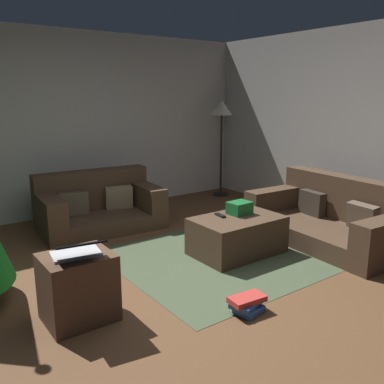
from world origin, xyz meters
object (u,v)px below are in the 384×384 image
object	(u,v)px
ottoman	(237,235)
corner_lamp	(222,115)
laptop	(77,251)
gift_box	(240,208)
tv_remote	(220,215)
couch_left	(98,206)
book_stack	(247,304)
side_table	(78,287)
couch_right	(332,219)

from	to	relation	value
ottoman	corner_lamp	size ratio (longest dim) A/B	0.60
ottoman	laptop	distance (m)	2.01
gift_box	tv_remote	distance (m)	0.25
laptop	couch_left	bearing A→B (deg)	63.27
gift_box	book_stack	size ratio (longest dim) A/B	0.80
side_table	book_stack	world-z (taller)	side_table
side_table	corner_lamp	bearing A→B (deg)	35.49
ottoman	side_table	bearing A→B (deg)	-170.85
side_table	tv_remote	bearing A→B (deg)	14.23
ottoman	laptop	bearing A→B (deg)	-169.26
couch_left	corner_lamp	distance (m)	2.73
gift_box	tv_remote	size ratio (longest dim) A/B	1.53
gift_box	side_table	distance (m)	2.09
laptop	side_table	bearing A→B (deg)	81.38
couch_right	ottoman	size ratio (longest dim) A/B	1.95
tv_remote	couch_left	bearing A→B (deg)	121.11
ottoman	side_table	size ratio (longest dim) A/B	1.82
couch_right	gift_box	size ratio (longest dim) A/B	7.76
gift_box	book_stack	xyz separation A→B (m)	(-0.91, -1.10, -0.41)
gift_box	couch_right	bearing A→B (deg)	-22.13
couch_right	tv_remote	bearing A→B (deg)	72.79
laptop	gift_box	bearing A→B (deg)	12.59
side_table	laptop	world-z (taller)	laptop
couch_right	laptop	xyz separation A→B (m)	(-3.14, -0.01, 0.32)
gift_box	couch_left	bearing A→B (deg)	119.48
corner_lamp	ottoman	bearing A→B (deg)	-126.03
couch_right	side_table	world-z (taller)	couch_right
gift_box	laptop	size ratio (longest dim) A/B	0.57
couch_left	gift_box	bearing A→B (deg)	123.84
tv_remote	laptop	bearing A→B (deg)	-157.00
gift_box	corner_lamp	bearing A→B (deg)	54.72
ottoman	corner_lamp	world-z (taller)	corner_lamp
ottoman	gift_box	distance (m)	0.31
book_stack	couch_left	bearing A→B (deg)	91.09
side_table	laptop	distance (m)	0.33
book_stack	side_table	bearing A→B (deg)	148.11
ottoman	tv_remote	bearing A→B (deg)	130.22
couch_right	ottoman	bearing A→B (deg)	77.07
gift_box	corner_lamp	world-z (taller)	corner_lamp
tv_remote	corner_lamp	size ratio (longest dim) A/B	0.10
tv_remote	side_table	xyz separation A→B (m)	(-1.81, -0.46, -0.16)
couch_right	ottoman	xyz separation A→B (m)	(-1.20, 0.35, -0.07)
side_table	corner_lamp	world-z (taller)	corner_lamp
couch_left	gift_box	distance (m)	1.96
gift_box	book_stack	bearing A→B (deg)	-129.41
couch_right	book_stack	bearing A→B (deg)	111.81
gift_box	book_stack	world-z (taller)	gift_box
ottoman	tv_remote	xyz separation A→B (m)	(-0.12, 0.15, 0.22)
couch_left	ottoman	xyz separation A→B (m)	(0.85, -1.79, -0.07)
couch_left	corner_lamp	xyz separation A→B (m)	(2.46, 0.42, 1.10)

